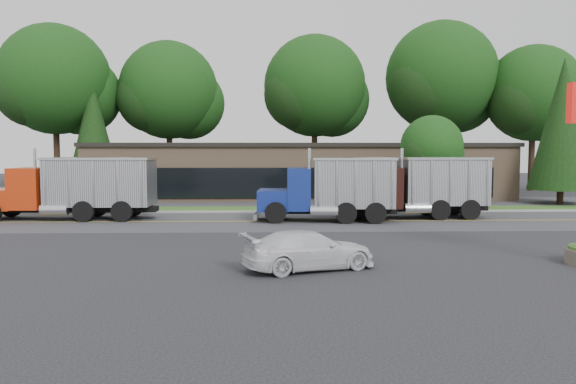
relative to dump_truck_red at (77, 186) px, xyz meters
name	(u,v)px	position (x,y,z in m)	size (l,w,h in m)	color
ground	(278,253)	(10.78, -10.19, -1.81)	(140.00, 140.00, 0.00)	#3A3A40
road	(276,221)	(10.78, -1.19, -1.81)	(60.00, 8.00, 0.02)	#545459
center_line	(276,221)	(10.78, -1.19, -1.81)	(60.00, 0.12, 0.01)	gold
curb	(275,213)	(10.78, 3.01, -1.81)	(60.00, 0.30, 0.12)	#9E9E99
grass_verge	(275,209)	(10.78, 4.81, -1.81)	(60.00, 3.40, 0.03)	#346021
far_parking	(274,202)	(10.78, 9.81, -1.81)	(60.00, 7.00, 0.02)	#545459
strip_mall	(298,171)	(12.78, 15.81, 0.19)	(32.00, 12.00, 4.00)	#9D7B60
tree_far_a	(57,85)	(-9.05, 21.94, 7.91)	(10.67, 10.05, 15.23)	#382619
tree_far_b	(171,95)	(0.93, 23.93, 7.21)	(9.91, 9.32, 14.13)	#382619
tree_far_c	(316,91)	(14.94, 23.94, 7.63)	(10.37, 9.76, 14.80)	#382619
tree_far_d	(443,83)	(26.95, 22.95, 8.37)	(11.18, 10.52, 15.95)	#382619
tree_far_e	(534,98)	(34.93, 20.93, 6.74)	(9.39, 8.84, 13.40)	#382619
evergreen_left	(93,129)	(-5.22, 19.81, 3.77)	(4.47, 4.47, 10.16)	#382619
evergreen_right	(563,124)	(30.78, 7.81, 3.77)	(4.47, 4.47, 10.16)	#382619
tree_verge	(432,150)	(20.85, 4.86, 1.99)	(4.20, 3.95, 5.98)	#382619
dump_truck_red	(77,186)	(0.00, 0.00, 0.00)	(9.73, 2.74, 3.36)	black
dump_truck_blue	(334,187)	(13.91, -1.11, -0.01)	(7.39, 3.09, 3.36)	black
dump_truck_maroon	(422,186)	(18.93, 0.06, -0.01)	(8.16, 3.07, 3.36)	black
rally_car	(309,250)	(11.74, -13.11, -1.19)	(1.73, 4.26, 1.24)	silver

